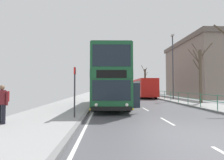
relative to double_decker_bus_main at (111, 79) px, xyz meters
name	(u,v)px	position (x,y,z in m)	size (l,w,h in m)	color
ground	(172,134)	(1.90, -9.16, -2.34)	(15.80, 140.00, 0.20)	#4E4E53
double_decker_bus_main	(111,79)	(0.00, 0.00, 0.00)	(3.28, 10.22, 4.54)	#19512D
background_bus_far_lane	(143,88)	(5.65, 13.07, -0.76)	(2.76, 9.68, 2.93)	red
pedestrian_railing_far_kerb	(188,96)	(7.07, 0.54, -1.52)	(0.05, 21.41, 1.06)	#236B4C
pedestrian_with_backpack	(2,101)	(-4.92, -7.63, -1.26)	(0.54, 0.52, 1.67)	black
bus_stop_sign_near	(75,86)	(-2.10, -6.03, -0.61)	(0.08, 0.44, 2.63)	#2D2D33
street_lamp_far_side	(173,62)	(8.19, 6.98, 2.57)	(0.28, 0.60, 8.37)	#38383D
bare_tree_far_01	(200,72)	(9.12, 2.15, 0.83)	(1.65, 2.48, 6.07)	brown
bare_tree_far_02	(145,81)	(8.82, 25.86, 0.79)	(1.23, 2.35, 6.82)	#423328
background_building_00	(215,69)	(18.22, 13.92, 2.40)	(12.59, 15.10, 9.49)	slate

